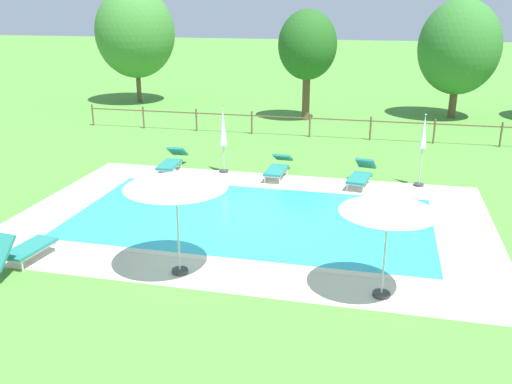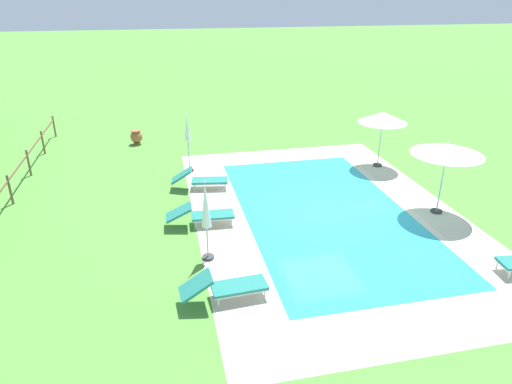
{
  "view_description": "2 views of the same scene",
  "coord_description": "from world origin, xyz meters",
  "px_view_note": "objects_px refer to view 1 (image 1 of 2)",
  "views": [
    {
      "loc": [
        3.4,
        -13.93,
        5.67
      ],
      "look_at": [
        0.02,
        0.5,
        0.6
      ],
      "focal_mm": 38.78,
      "sensor_mm": 36.0,
      "label": 1
    },
    {
      "loc": [
        -12.53,
        5.03,
        6.64
      ],
      "look_at": [
        0.0,
        2.31,
        0.95
      ],
      "focal_mm": 31.84,
      "sensor_mm": 36.0,
      "label": 2
    }
  ],
  "objects_px": {
    "tree_far_west": "(307,45)",
    "tree_east_mid": "(459,47)",
    "sun_lounger_north_near_steps": "(278,167)",
    "patio_umbrella_closed_row_west": "(423,140)",
    "patio_umbrella_open_foreground": "(389,202)",
    "patio_umbrella_closed_row_mid_west": "(223,132)",
    "sun_lounger_north_mid": "(21,249)",
    "patio_umbrella_open_by_bench": "(175,180)",
    "tree_centre": "(135,33)",
    "sun_lounger_north_end": "(172,161)",
    "sun_lounger_north_far": "(361,174)"
  },
  "relations": [
    {
      "from": "sun_lounger_north_near_steps",
      "to": "patio_umbrella_closed_row_west",
      "type": "relative_size",
      "value": 0.88
    },
    {
      "from": "sun_lounger_north_mid",
      "to": "patio_umbrella_closed_row_west",
      "type": "height_order",
      "value": "patio_umbrella_closed_row_west"
    },
    {
      "from": "patio_umbrella_open_foreground",
      "to": "sun_lounger_north_mid",
      "type": "bearing_deg",
      "value": -177.0
    },
    {
      "from": "sun_lounger_north_end",
      "to": "patio_umbrella_open_by_bench",
      "type": "height_order",
      "value": "patio_umbrella_open_by_bench"
    },
    {
      "from": "sun_lounger_north_near_steps",
      "to": "tree_centre",
      "type": "distance_m",
      "value": 17.46
    },
    {
      "from": "tree_far_west",
      "to": "tree_centre",
      "type": "xyz_separation_m",
      "value": [
        -10.54,
        2.97,
        0.33
      ]
    },
    {
      "from": "sun_lounger_north_far",
      "to": "patio_umbrella_open_foreground",
      "type": "xyz_separation_m",
      "value": [
        0.8,
        -7.34,
        1.68
      ]
    },
    {
      "from": "sun_lounger_north_near_steps",
      "to": "tree_far_west",
      "type": "distance_m",
      "value": 10.58
    },
    {
      "from": "sun_lounger_north_near_steps",
      "to": "patio_umbrella_open_by_bench",
      "type": "height_order",
      "value": "patio_umbrella_open_by_bench"
    },
    {
      "from": "patio_umbrella_closed_row_west",
      "to": "patio_umbrella_closed_row_mid_west",
      "type": "height_order",
      "value": "patio_umbrella_closed_row_west"
    },
    {
      "from": "patio_umbrella_closed_row_west",
      "to": "sun_lounger_north_mid",
      "type": "bearing_deg",
      "value": -138.39
    },
    {
      "from": "tree_far_west",
      "to": "patio_umbrella_closed_row_west",
      "type": "bearing_deg",
      "value": -62.46
    },
    {
      "from": "sun_lounger_north_mid",
      "to": "sun_lounger_north_far",
      "type": "xyz_separation_m",
      "value": [
        7.22,
        7.76,
        -0.02
      ]
    },
    {
      "from": "patio_umbrella_open_by_bench",
      "to": "patio_umbrella_closed_row_mid_west",
      "type": "distance_m",
      "value": 7.77
    },
    {
      "from": "patio_umbrella_open_by_bench",
      "to": "tree_east_mid",
      "type": "distance_m",
      "value": 21.26
    },
    {
      "from": "patio_umbrella_open_by_bench",
      "to": "tree_far_west",
      "type": "distance_m",
      "value": 17.66
    },
    {
      "from": "patio_umbrella_closed_row_mid_west",
      "to": "tree_centre",
      "type": "height_order",
      "value": "tree_centre"
    },
    {
      "from": "sun_lounger_north_end",
      "to": "patio_umbrella_closed_row_mid_west",
      "type": "height_order",
      "value": "patio_umbrella_closed_row_mid_west"
    },
    {
      "from": "sun_lounger_north_far",
      "to": "patio_umbrella_closed_row_mid_west",
      "type": "xyz_separation_m",
      "value": [
        -4.8,
        0.34,
        1.1
      ]
    },
    {
      "from": "tree_east_mid",
      "to": "patio_umbrella_open_by_bench",
      "type": "bearing_deg",
      "value": -110.97
    },
    {
      "from": "sun_lounger_north_near_steps",
      "to": "sun_lounger_north_end",
      "type": "height_order",
      "value": "sun_lounger_north_end"
    },
    {
      "from": "patio_umbrella_closed_row_west",
      "to": "tree_east_mid",
      "type": "height_order",
      "value": "tree_east_mid"
    },
    {
      "from": "tree_far_west",
      "to": "tree_east_mid",
      "type": "relative_size",
      "value": 0.92
    },
    {
      "from": "patio_umbrella_closed_row_mid_west",
      "to": "tree_centre",
      "type": "relative_size",
      "value": 0.35
    },
    {
      "from": "patio_umbrella_open_foreground",
      "to": "sun_lounger_north_end",
      "type": "bearing_deg",
      "value": 135.03
    },
    {
      "from": "sun_lounger_north_end",
      "to": "patio_umbrella_closed_row_west",
      "type": "distance_m",
      "value": 8.6
    },
    {
      "from": "sun_lounger_north_near_steps",
      "to": "sun_lounger_north_end",
      "type": "distance_m",
      "value": 3.83
    },
    {
      "from": "sun_lounger_north_end",
      "to": "sun_lounger_north_near_steps",
      "type": "bearing_deg",
      "value": 2.22
    },
    {
      "from": "tree_far_west",
      "to": "tree_centre",
      "type": "height_order",
      "value": "tree_centre"
    },
    {
      "from": "patio_umbrella_closed_row_mid_west",
      "to": "tree_east_mid",
      "type": "xyz_separation_m",
      "value": [
        8.81,
        12.17,
        2.11
      ]
    },
    {
      "from": "sun_lounger_north_mid",
      "to": "tree_east_mid",
      "type": "relative_size",
      "value": 0.33
    },
    {
      "from": "sun_lounger_north_near_steps",
      "to": "sun_lounger_north_mid",
      "type": "xyz_separation_m",
      "value": [
        -4.39,
        -8.02,
        0.04
      ]
    },
    {
      "from": "sun_lounger_north_end",
      "to": "patio_umbrella_open_foreground",
      "type": "xyz_separation_m",
      "value": [
        7.46,
        -7.45,
        1.68
      ]
    },
    {
      "from": "patio_umbrella_open_foreground",
      "to": "tree_centre",
      "type": "distance_m",
      "value": 25.38
    },
    {
      "from": "sun_lounger_north_near_steps",
      "to": "tree_far_west",
      "type": "relative_size",
      "value": 0.39
    },
    {
      "from": "sun_lounger_north_far",
      "to": "patio_umbrella_closed_row_mid_west",
      "type": "relative_size",
      "value": 0.92
    },
    {
      "from": "sun_lounger_north_far",
      "to": "tree_east_mid",
      "type": "xyz_separation_m",
      "value": [
        4.01,
        12.51,
        3.2
      ]
    },
    {
      "from": "sun_lounger_north_end",
      "to": "patio_umbrella_open_foreground",
      "type": "bearing_deg",
      "value": -44.97
    },
    {
      "from": "tree_east_mid",
      "to": "patio_umbrella_open_foreground",
      "type": "bearing_deg",
      "value": -99.19
    },
    {
      "from": "sun_lounger_north_mid",
      "to": "patio_umbrella_closed_row_west",
      "type": "distance_m",
      "value": 12.2
    },
    {
      "from": "sun_lounger_north_near_steps",
      "to": "patio_umbrella_open_by_bench",
      "type": "bearing_deg",
      "value": -95.65
    },
    {
      "from": "sun_lounger_north_near_steps",
      "to": "sun_lounger_north_mid",
      "type": "distance_m",
      "value": 9.14
    },
    {
      "from": "patio_umbrella_closed_row_west",
      "to": "patio_umbrella_open_foreground",
      "type": "bearing_deg",
      "value": -97.89
    },
    {
      "from": "tree_far_west",
      "to": "tree_east_mid",
      "type": "xyz_separation_m",
      "value": [
        7.36,
        2.22,
        -0.13
      ]
    },
    {
      "from": "sun_lounger_north_end",
      "to": "patio_umbrella_open_by_bench",
      "type": "bearing_deg",
      "value": -67.41
    },
    {
      "from": "patio_umbrella_open_foreground",
      "to": "patio_umbrella_closed_row_mid_west",
      "type": "relative_size",
      "value": 1.01
    },
    {
      "from": "tree_centre",
      "to": "patio_umbrella_closed_row_west",
      "type": "bearing_deg",
      "value": -39.46
    },
    {
      "from": "patio_umbrella_open_foreground",
      "to": "patio_umbrella_open_by_bench",
      "type": "height_order",
      "value": "patio_umbrella_open_by_bench"
    },
    {
      "from": "patio_umbrella_open_foreground",
      "to": "tree_far_west",
      "type": "distance_m",
      "value": 18.19
    },
    {
      "from": "sun_lounger_north_far",
      "to": "patio_umbrella_open_foreground",
      "type": "height_order",
      "value": "patio_umbrella_open_foreground"
    }
  ]
}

